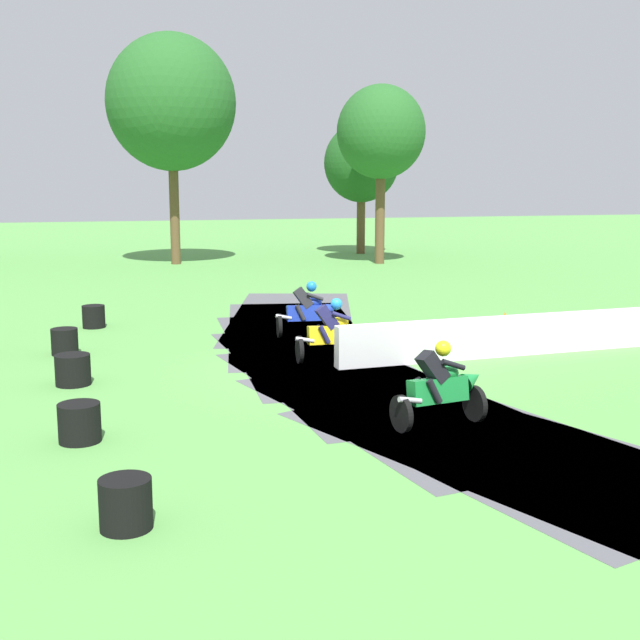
% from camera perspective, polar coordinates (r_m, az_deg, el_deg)
% --- Properties ---
extents(ground_plane, '(120.00, 120.00, 0.00)m').
position_cam_1_polar(ground_plane, '(17.21, 0.69, -3.44)').
color(ground_plane, '#569947').
extents(track_asphalt, '(7.12, 22.95, 0.01)m').
position_cam_1_polar(track_asphalt, '(17.39, 2.38, -3.30)').
color(track_asphalt, '#515156').
rests_on(track_asphalt, ground).
extents(safety_barrier, '(11.39, 1.12, 0.90)m').
position_cam_1_polar(safety_barrier, '(19.78, 16.92, -0.78)').
color(safety_barrier, white).
rests_on(safety_barrier, ground).
extents(motorcycle_lead_blue, '(1.70, 0.80, 1.42)m').
position_cam_1_polar(motorcycle_lead_blue, '(20.63, -0.74, 0.68)').
color(motorcycle_lead_blue, black).
rests_on(motorcycle_lead_blue, ground).
extents(motorcycle_chase_yellow, '(1.69, 0.73, 1.42)m').
position_cam_1_polar(motorcycle_chase_yellow, '(17.81, 0.99, -0.81)').
color(motorcycle_chase_yellow, black).
rests_on(motorcycle_chase_yellow, ground).
extents(motorcycle_trailing_green, '(1.68, 0.94, 1.42)m').
position_cam_1_polar(motorcycle_trailing_green, '(13.40, 8.46, -4.54)').
color(motorcycle_trailing_green, black).
rests_on(motorcycle_trailing_green, ground).
extents(tire_stack_near, '(0.60, 0.60, 0.60)m').
position_cam_1_polar(tire_stack_near, '(22.67, -15.47, 0.23)').
color(tire_stack_near, black).
rests_on(tire_stack_near, ground).
extents(tire_stack_mid_a, '(0.60, 0.60, 0.60)m').
position_cam_1_polar(tire_stack_mid_a, '(19.43, -17.34, -1.44)').
color(tire_stack_mid_a, black).
rests_on(tire_stack_mid_a, ground).
extents(tire_stack_mid_b, '(0.68, 0.68, 0.60)m').
position_cam_1_polar(tire_stack_mid_b, '(16.58, -16.81, -3.33)').
color(tire_stack_mid_b, black).
rests_on(tire_stack_mid_b, ground).
extents(tire_stack_far, '(0.64, 0.64, 0.60)m').
position_cam_1_polar(tire_stack_far, '(13.06, -16.39, -6.87)').
color(tire_stack_far, black).
rests_on(tire_stack_far, ground).
extents(tire_stack_extra_a, '(0.61, 0.61, 0.60)m').
position_cam_1_polar(tire_stack_extra_a, '(9.85, -13.36, -12.33)').
color(tire_stack_extra_a, black).
rests_on(tire_stack_extra_a, ground).
extents(traffic_cone, '(0.28, 0.28, 0.44)m').
position_cam_1_polar(traffic_cone, '(22.45, 12.74, 0.05)').
color(traffic_cone, orange).
rests_on(traffic_cone, ground).
extents(tree_far_right, '(4.01, 4.01, 8.07)m').
position_cam_1_polar(tree_far_right, '(38.02, 4.27, 12.85)').
color(tree_far_right, brown).
rests_on(tree_far_right, ground).
extents(tree_mid_rise, '(5.77, 5.77, 10.27)m').
position_cam_1_polar(tree_mid_rise, '(38.37, -10.31, 14.64)').
color(tree_mid_rise, brown).
rests_on(tree_mid_rise, ground).
extents(tree_behind_barrier, '(3.84, 3.84, 6.69)m').
position_cam_1_polar(tree_behind_barrier, '(42.90, 2.90, 10.83)').
color(tree_behind_barrier, brown).
rests_on(tree_behind_barrier, ground).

